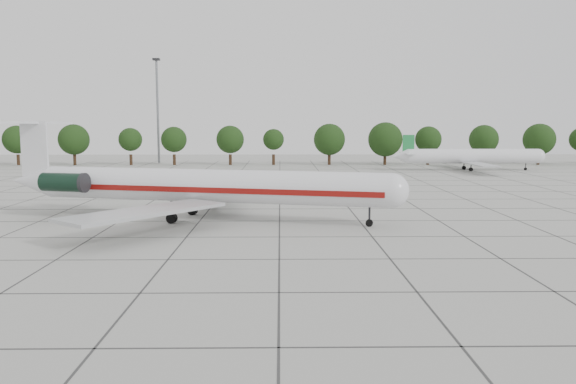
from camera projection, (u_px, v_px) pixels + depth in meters
ground at (279, 237)px, 48.22m from camera, size 260.00×260.00×0.00m
apron_joints at (280, 210)px, 63.10m from camera, size 170.00×170.00×0.02m
main_airliner at (188, 185)px, 56.83m from camera, size 42.09×32.54×9.99m
bg_airliner_d at (472, 156)px, 116.47m from camera, size 28.24×27.20×7.40m
tree_line at (230, 140)px, 131.70m from camera, size 249.86×8.44×10.22m
floodlight_mast at (158, 105)px, 137.38m from camera, size 1.60×1.60×25.45m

